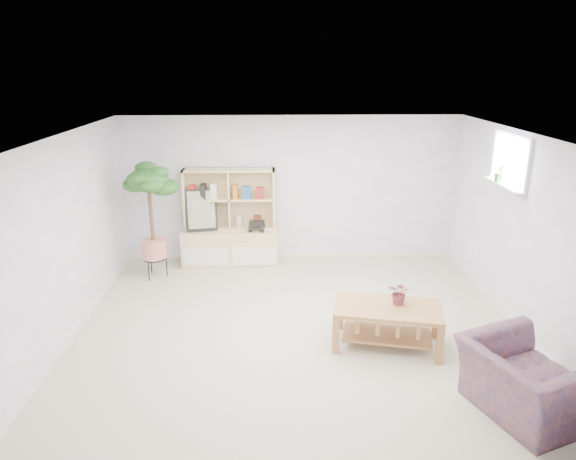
{
  "coord_description": "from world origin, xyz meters",
  "views": [
    {
      "loc": [
        -0.3,
        -5.75,
        3.17
      ],
      "look_at": [
        -0.1,
        0.61,
        1.1
      ],
      "focal_mm": 32.0,
      "sensor_mm": 36.0,
      "label": 1
    }
  ],
  "objects_px": {
    "floor_tree": "(152,222)",
    "armchair": "(527,377)",
    "storage_unit": "(230,218)",
    "coffee_table": "(387,326)"
  },
  "relations": [
    {
      "from": "floor_tree",
      "to": "armchair",
      "type": "height_order",
      "value": "floor_tree"
    },
    {
      "from": "storage_unit",
      "to": "coffee_table",
      "type": "relative_size",
      "value": 1.29
    },
    {
      "from": "floor_tree",
      "to": "armchair",
      "type": "xyz_separation_m",
      "value": [
        4.18,
        -3.4,
        -0.5
      ]
    },
    {
      "from": "coffee_table",
      "to": "armchair",
      "type": "height_order",
      "value": "armchair"
    },
    {
      "from": "storage_unit",
      "to": "armchair",
      "type": "bearing_deg",
      "value": -52.31
    },
    {
      "from": "storage_unit",
      "to": "coffee_table",
      "type": "distance_m",
      "value": 3.4
    },
    {
      "from": "storage_unit",
      "to": "coffee_table",
      "type": "bearing_deg",
      "value": -52.86
    },
    {
      "from": "floor_tree",
      "to": "armchair",
      "type": "relative_size",
      "value": 1.69
    },
    {
      "from": "storage_unit",
      "to": "armchair",
      "type": "height_order",
      "value": "storage_unit"
    },
    {
      "from": "coffee_table",
      "to": "armchair",
      "type": "bearing_deg",
      "value": -38.45
    }
  ]
}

